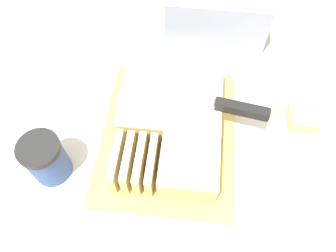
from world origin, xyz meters
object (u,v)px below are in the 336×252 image
(cake_board, at_px, (168,135))
(brownie, at_px, (303,118))
(coffee_cup, at_px, (46,159))
(storage_box, at_px, (217,7))
(knife, at_px, (229,107))
(cake, at_px, (171,123))

(cake_board, distance_m, brownie, 0.31)
(coffee_cup, xyz_separation_m, brownie, (0.54, 0.18, -0.03))
(brownie, bearing_deg, storage_box, 125.52)
(brownie, bearing_deg, knife, -169.01)
(cake, bearing_deg, storage_box, 76.74)
(cake, height_order, coffee_cup, coffee_cup)
(coffee_cup, bearing_deg, brownie, 18.54)
(knife, distance_m, brownie, 0.19)
(knife, bearing_deg, brownie, -160.23)
(brownie, xyz_separation_m, storage_box, (-0.21, 0.30, 0.05))
(coffee_cup, distance_m, brownie, 0.57)
(knife, xyz_separation_m, coffee_cup, (-0.36, -0.15, -0.03))
(brownie, bearing_deg, cake, -168.63)
(knife, xyz_separation_m, storage_box, (-0.04, 0.33, -0.02))
(knife, height_order, coffee_cup, coffee_cup)
(knife, relative_size, storage_box, 1.09)
(cake_board, xyz_separation_m, cake, (0.01, 0.01, 0.04))
(cake, distance_m, storage_box, 0.37)
(cake, bearing_deg, coffee_cup, -153.37)
(cake, distance_m, coffee_cup, 0.27)
(cake, relative_size, storage_box, 1.15)
(cake_board, xyz_separation_m, storage_box, (0.09, 0.37, 0.07))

